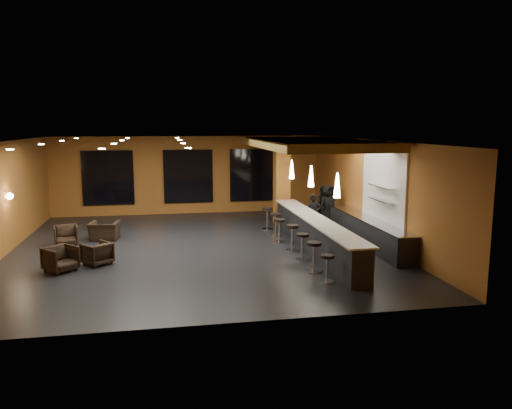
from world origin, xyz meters
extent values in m
cube|color=black|center=(0.00, 0.00, -0.05)|extent=(12.00, 13.00, 0.10)
cube|color=black|center=(0.00, 0.00, 3.55)|extent=(12.00, 13.00, 0.10)
cube|color=#9C5C23|center=(0.00, 6.55, 1.75)|extent=(12.00, 0.10, 3.50)
cube|color=#9C5C23|center=(0.00, -6.55, 1.75)|extent=(12.00, 0.10, 3.50)
cube|color=#9C5C23|center=(6.05, 0.00, 1.75)|extent=(0.10, 13.00, 3.50)
cube|color=olive|center=(4.00, 1.00, 3.36)|extent=(3.60, 8.00, 0.28)
cube|color=black|center=(-3.50, 6.44, 1.70)|extent=(2.20, 0.06, 2.40)
cube|color=black|center=(0.00, 6.44, 1.70)|extent=(2.20, 0.06, 2.40)
cube|color=black|center=(3.00, 6.44, 1.70)|extent=(2.20, 0.06, 2.40)
cube|color=white|center=(5.96, -1.00, 2.00)|extent=(0.06, 3.20, 2.40)
cube|color=black|center=(3.65, -1.00, 0.50)|extent=(0.60, 8.00, 1.00)
cube|color=beige|center=(3.65, -1.00, 1.02)|extent=(0.78, 8.10, 0.05)
cube|color=black|center=(5.65, -0.50, 0.43)|extent=(0.70, 6.00, 0.86)
cube|color=silver|center=(5.65, -0.50, 0.89)|extent=(0.72, 6.00, 0.03)
cube|color=silver|center=(5.82, -1.20, 1.60)|extent=(0.30, 1.50, 0.03)
cube|color=silver|center=(5.82, -1.20, 2.05)|extent=(0.30, 1.50, 0.03)
cube|color=#A96826|center=(3.65, 3.60, 1.75)|extent=(0.60, 0.60, 3.50)
sphere|color=#FFE5B2|center=(-5.88, 0.50, 1.80)|extent=(0.22, 0.22, 0.22)
cone|color=white|center=(3.65, -3.00, 2.35)|extent=(0.20, 0.20, 0.70)
cone|color=white|center=(3.65, -0.50, 2.35)|extent=(0.20, 0.20, 0.70)
cone|color=white|center=(3.65, 2.00, 2.35)|extent=(0.20, 0.20, 0.70)
imported|color=black|center=(4.29, 1.24, 0.75)|extent=(0.63, 0.50, 1.50)
imported|color=black|center=(5.16, 2.62, 0.79)|extent=(0.82, 0.66, 1.59)
imported|color=black|center=(5.25, 2.44, 0.85)|extent=(0.97, 0.82, 1.69)
imported|color=black|center=(-3.98, -2.00, 0.35)|extent=(1.08, 1.08, 0.70)
imported|color=black|center=(-3.07, -1.50, 0.33)|extent=(1.00, 1.00, 0.66)
imported|color=black|center=(-4.38, 1.07, 0.35)|extent=(0.87, 0.89, 0.69)
imported|color=black|center=(-3.21, 1.72, 0.32)|extent=(1.09, 0.99, 0.64)
cylinder|color=silver|center=(2.97, -4.30, 0.01)|extent=(0.37, 0.37, 0.03)
cylinder|color=silver|center=(2.97, -4.30, 0.34)|extent=(0.06, 0.06, 0.64)
cylinder|color=black|center=(2.97, -4.30, 0.69)|extent=(0.35, 0.35, 0.07)
cylinder|color=silver|center=(2.90, -3.36, 0.02)|extent=(0.43, 0.43, 0.03)
cylinder|color=silver|center=(2.90, -3.36, 0.39)|extent=(0.07, 0.07, 0.75)
cylinder|color=black|center=(2.90, -3.36, 0.80)|extent=(0.41, 0.41, 0.09)
cylinder|color=silver|center=(2.93, -2.12, 0.02)|extent=(0.41, 0.41, 0.03)
cylinder|color=silver|center=(2.93, -2.12, 0.38)|extent=(0.07, 0.07, 0.72)
cylinder|color=black|center=(2.93, -2.12, 0.77)|extent=(0.39, 0.39, 0.08)
cylinder|color=silver|center=(2.91, -1.00, 0.02)|extent=(0.43, 0.43, 0.03)
cylinder|color=silver|center=(2.91, -1.00, 0.40)|extent=(0.08, 0.08, 0.75)
cylinder|color=black|center=(2.91, -1.00, 0.80)|extent=(0.41, 0.41, 0.09)
cylinder|color=silver|center=(2.76, 0.19, 0.02)|extent=(0.41, 0.41, 0.03)
cylinder|color=silver|center=(2.76, 0.19, 0.38)|extent=(0.07, 0.07, 0.73)
cylinder|color=black|center=(2.76, 0.19, 0.78)|extent=(0.39, 0.39, 0.08)
cylinder|color=silver|center=(2.88, 1.25, 0.02)|extent=(0.42, 0.42, 0.03)
cylinder|color=silver|center=(2.88, 1.25, 0.39)|extent=(0.07, 0.07, 0.73)
cylinder|color=black|center=(2.88, 1.25, 0.78)|extent=(0.40, 0.40, 0.08)
cylinder|color=silver|center=(2.79, 2.35, 0.02)|extent=(0.43, 0.43, 0.03)
cylinder|color=silver|center=(2.79, 2.35, 0.40)|extent=(0.08, 0.08, 0.76)
cylinder|color=black|center=(2.79, 2.35, 0.81)|extent=(0.41, 0.41, 0.09)
camera|label=1|loc=(-1.11, -16.14, 4.05)|focal=35.00mm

